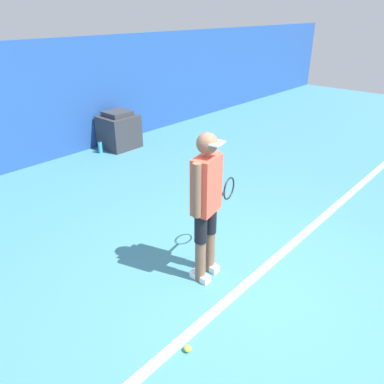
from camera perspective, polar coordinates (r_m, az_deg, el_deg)
The scene contains 7 objects.
ground_plane at distance 4.29m, azimuth 8.02°, elevation -14.60°, with size 24.00×24.00×0.00m, color teal.
back_wall at distance 7.66m, azimuth -26.26°, elevation 11.20°, with size 24.00×0.10×2.30m.
court_baseline at distance 4.31m, azimuth 7.56°, elevation -14.32°, with size 21.60×0.10×0.01m.
tennis_player at distance 3.96m, azimuth 2.24°, elevation -1.44°, with size 0.93×0.32×1.71m.
tennis_ball at distance 3.65m, azimuth -0.65°, elevation -22.75°, with size 0.07×0.07×0.07m.
covered_chair at distance 8.46m, azimuth -11.08°, elevation 9.18°, with size 0.73×0.71×0.81m.
water_bottle at distance 8.26m, azimuth -13.81°, elevation 6.61°, with size 0.08×0.08×0.26m.
Camera 1 is at (-2.78, -1.71, 2.79)m, focal length 35.00 mm.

